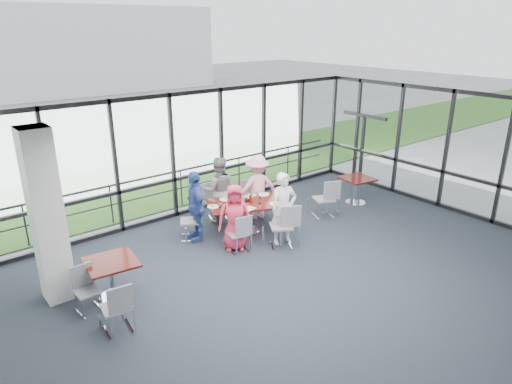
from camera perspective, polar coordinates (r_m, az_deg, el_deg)
floor at (r=8.71m, az=7.08°, el=-13.07°), size 12.00×10.00×0.02m
ceiling at (r=7.46m, az=8.14°, el=8.02°), size 12.00×10.00×0.04m
curtain_wall_back at (r=11.73m, az=-10.37°, el=4.33°), size 12.00×0.10×3.20m
curtain_wall_right at (r=12.79m, az=26.56°, el=3.81°), size 0.10×10.00×3.20m
exit_door at (r=14.78m, az=13.12°, el=5.22°), size 0.12×1.60×2.10m
structural_column at (r=8.73m, az=-24.68°, el=-2.89°), size 0.50×0.50×3.20m
apron at (r=16.58m, az=-18.50°, el=2.46°), size 80.00×70.00×0.02m
grass_strip at (r=14.79m, az=-15.67°, el=0.78°), size 80.00×5.00×0.01m
hangar_main at (r=38.15m, az=-25.86°, el=15.73°), size 24.00×10.00×6.00m
guard_rail at (r=12.57m, az=-11.39°, el=0.07°), size 12.00×0.06×0.06m
main_table at (r=10.94m, az=-0.99°, el=-1.92°), size 2.15×1.68×0.75m
side_table_left at (r=8.74m, az=-17.60°, el=-8.90°), size 0.98×0.98×0.75m
side_table_right at (r=12.98m, az=12.51°, el=1.22°), size 0.93×0.93×0.75m
diner_near_left at (r=10.05m, az=-2.68°, el=-3.21°), size 0.88×0.81×1.51m
diner_near_right at (r=10.30m, az=3.47°, el=-2.10°), size 0.72×0.61×1.68m
diner_far_left at (r=11.43m, az=-4.67°, el=0.23°), size 0.97×0.87×1.70m
diner_far_right at (r=11.66m, az=0.17°, el=0.63°), size 1.20×0.88×1.67m
diner_end at (r=10.54m, az=-7.59°, el=-1.74°), size 0.75×1.08×1.67m
chair_main_nl at (r=10.08m, az=-2.33°, el=-5.19°), size 0.49×0.49×0.85m
chair_main_nr at (r=10.27m, az=3.18°, el=-4.30°), size 0.66×0.66×0.98m
chair_main_fl at (r=11.75m, az=-4.78°, el=-1.22°), size 0.58×0.58×0.93m
chair_main_fr at (r=11.98m, az=-0.19°, el=-0.78°), size 0.57×0.57×0.91m
chair_main_end at (r=10.75m, az=-8.27°, el=-3.60°), size 0.60×0.60×0.89m
chair_spare_la at (r=7.95m, az=-17.14°, el=-13.63°), size 0.48×0.48×0.88m
chair_spare_lb at (r=8.60m, az=-20.38°, el=-11.52°), size 0.42×0.42×0.82m
chair_spare_r at (r=11.96m, az=8.46°, el=-0.86°), size 0.63×0.63×0.98m
plate_nl at (r=10.51m, az=-3.55°, el=-2.14°), size 0.25×0.25×0.01m
plate_nr at (r=10.79m, az=2.37°, el=-1.49°), size 0.26×0.26×0.01m
plate_fl at (r=11.08m, az=-3.88°, el=-0.93°), size 0.27×0.27×0.01m
plate_fr at (r=11.38m, az=0.97°, el=-0.31°), size 0.28×0.28×0.01m
plate_end at (r=10.67m, az=-5.39°, el=-1.84°), size 0.27×0.27×0.01m
tumbler_a at (r=10.55m, az=-1.96°, el=-1.66°), size 0.07×0.07×0.13m
tumbler_b at (r=10.79m, az=0.49°, el=-1.12°), size 0.07×0.07×0.14m
tumbler_c at (r=11.11m, az=-1.27°, el=-0.46°), size 0.07×0.07×0.14m
tumbler_d at (r=10.63m, az=-4.50°, el=-1.54°), size 0.07×0.07×0.14m
menu_a at (r=10.51m, az=-0.90°, el=-2.12°), size 0.36×0.28×0.00m
menu_b at (r=10.84m, az=3.63°, el=-1.45°), size 0.32×0.34×0.00m
menu_c at (r=11.30m, az=-0.78°, el=-0.48°), size 0.37×0.29×0.00m
condiment_caddy at (r=10.97m, az=-1.15°, el=-1.03°), size 0.10×0.07×0.04m
ketchup_bottle at (r=10.88m, az=-0.73°, el=-0.83°), size 0.06×0.06×0.18m
green_bottle at (r=10.95m, az=-0.61°, el=-0.63°), size 0.05×0.05×0.20m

